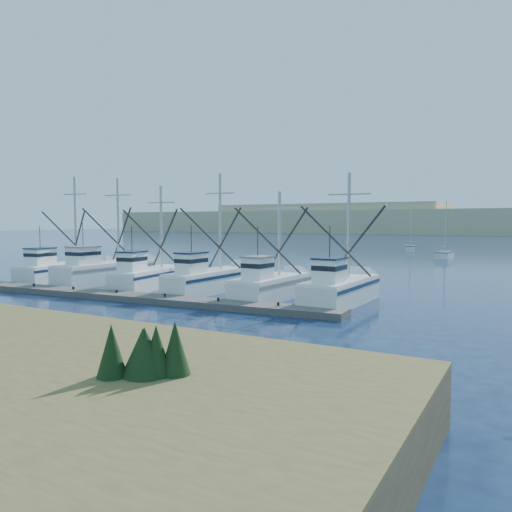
# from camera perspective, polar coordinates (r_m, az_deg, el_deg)

# --- Properties ---
(ground) EXTENTS (500.00, 500.00, 0.00)m
(ground) POSITION_cam_1_polar(r_m,az_deg,el_deg) (23.54, -7.41, -9.02)
(ground) COLOR #0C1935
(ground) RESTS_ON ground
(floating_dock) EXTENTS (30.15, 3.93, 0.40)m
(floating_dock) POSITION_cam_1_polar(r_m,az_deg,el_deg) (34.83, -14.39, -4.53)
(floating_dock) COLOR #5A5551
(floating_dock) RESTS_ON ground
(dune_ridge) EXTENTS (360.00, 60.00, 10.00)m
(dune_ridge) POSITION_cam_1_polar(r_m,az_deg,el_deg) (228.77, 25.95, 3.53)
(dune_ridge) COLOR tan
(dune_ridge) RESTS_ON ground
(trawler_fleet) EXTENTS (29.89, 9.45, 9.39)m
(trawler_fleet) POSITION_cam_1_polar(r_m,az_deg,el_deg) (39.24, -10.03, -2.37)
(trawler_fleet) COLOR white
(trawler_fleet) RESTS_ON ground
(sailboat_near) EXTENTS (1.79, 5.72, 8.10)m
(sailboat_near) POSITION_cam_1_polar(r_m,az_deg,el_deg) (75.64, 20.76, 0.11)
(sailboat_near) COLOR white
(sailboat_near) RESTS_ON ground
(sailboat_far) EXTENTS (2.81, 5.78, 8.10)m
(sailboat_far) POSITION_cam_1_polar(r_m,az_deg,el_deg) (92.50, 17.18, 0.85)
(sailboat_far) COLOR white
(sailboat_far) RESTS_ON ground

